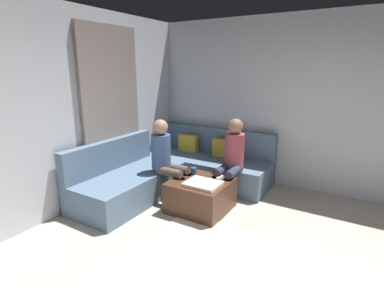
# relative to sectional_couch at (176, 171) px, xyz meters

# --- Properties ---
(wall_back) EXTENTS (6.00, 0.12, 2.70)m
(wall_back) POSITION_rel_sectional_couch_xyz_m (2.08, 1.06, 1.07)
(wall_back) COLOR silver
(wall_back) RESTS_ON ground_plane
(wall_left) EXTENTS (0.12, 6.00, 2.70)m
(wall_left) POSITION_rel_sectional_couch_xyz_m (-0.86, -1.88, 1.07)
(wall_left) COLOR silver
(wall_left) RESTS_ON ground_plane
(curtain_panel) EXTENTS (0.06, 1.10, 2.50)m
(curtain_panel) POSITION_rel_sectional_couch_xyz_m (-0.76, -0.58, 0.97)
(curtain_panel) COLOR gray
(curtain_panel) RESTS_ON ground_plane
(sectional_couch) EXTENTS (2.10, 2.55, 0.87)m
(sectional_couch) POSITION_rel_sectional_couch_xyz_m (0.00, 0.00, 0.00)
(sectional_couch) COLOR slate
(sectional_couch) RESTS_ON ground_plane
(ottoman) EXTENTS (0.76, 0.76, 0.42)m
(ottoman) POSITION_rel_sectional_couch_xyz_m (0.72, -0.47, -0.07)
(ottoman) COLOR #4C2D1E
(ottoman) RESTS_ON ground_plane
(folded_blanket) EXTENTS (0.44, 0.36, 0.04)m
(folded_blanket) POSITION_rel_sectional_couch_xyz_m (0.82, -0.59, 0.16)
(folded_blanket) COLOR white
(folded_blanket) RESTS_ON ottoman
(coffee_mug) EXTENTS (0.08, 0.08, 0.10)m
(coffee_mug) POSITION_rel_sectional_couch_xyz_m (0.50, -0.29, 0.19)
(coffee_mug) COLOR #334C72
(coffee_mug) RESTS_ON ottoman
(game_remote) EXTENTS (0.05, 0.15, 0.02)m
(game_remote) POSITION_rel_sectional_couch_xyz_m (0.90, -0.25, 0.15)
(game_remote) COLOR white
(game_remote) RESTS_ON ottoman
(person_on_couch_back) EXTENTS (0.30, 0.60, 1.20)m
(person_on_couch_back) POSITION_rel_sectional_couch_xyz_m (0.94, 0.06, 0.38)
(person_on_couch_back) COLOR #2D3347
(person_on_couch_back) RESTS_ON ground_plane
(person_on_couch_side) EXTENTS (0.60, 0.30, 1.20)m
(person_on_couch_side) POSITION_rel_sectional_couch_xyz_m (0.15, -0.45, 0.38)
(person_on_couch_side) COLOR brown
(person_on_couch_side) RESTS_ON ground_plane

